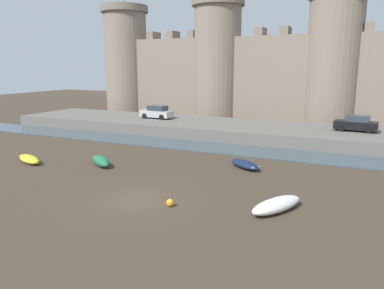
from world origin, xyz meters
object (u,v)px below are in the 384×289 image
mooring_buoy_mid_mud (170,203)px  car_quay_west (157,112)px  rowboat_midflat_right (29,159)px  rowboat_foreground_right (101,161)px  rowboat_foreground_centre (277,205)px  rowboat_midflat_left (245,164)px  car_quay_centre_west (356,124)px

mooring_buoy_mid_mud → car_quay_west: car_quay_west is taller
rowboat_midflat_right → rowboat_foreground_right: bearing=16.1°
rowboat_foreground_centre → mooring_buoy_mid_mud: 5.89m
rowboat_midflat_left → rowboat_foreground_right: size_ratio=1.08×
rowboat_foreground_centre → car_quay_centre_west: 21.65m
mooring_buoy_mid_mud → rowboat_foreground_centre: bearing=18.2°
rowboat_foreground_right → mooring_buoy_mid_mud: bearing=-30.9°
rowboat_midflat_left → mooring_buoy_mid_mud: bearing=-98.8°
rowboat_foreground_right → car_quay_centre_west: size_ratio=0.71×
rowboat_foreground_centre → mooring_buoy_mid_mud: rowboat_foreground_centre is taller
rowboat_foreground_right → mooring_buoy_mid_mud: size_ratio=6.87×
rowboat_midflat_right → rowboat_midflat_left: bearing=19.5°
rowboat_foreground_right → car_quay_centre_west: bearing=44.6°
rowboat_midflat_right → rowboat_foreground_centre: (20.62, -1.89, 0.03)m
rowboat_midflat_left → rowboat_foreground_centre: 8.76m
rowboat_midflat_left → rowboat_midflat_right: rowboat_midflat_right is taller
car_quay_west → rowboat_foreground_centre: bearing=-47.0°
rowboat_midflat_left → rowboat_foreground_right: bearing=-158.6°
rowboat_midflat_left → rowboat_midflat_right: size_ratio=0.96×
rowboat_midflat_right → car_quay_centre_west: 30.87m
rowboat_foreground_centre → car_quay_west: car_quay_west is taller
rowboat_midflat_left → car_quay_centre_west: bearing=61.4°
rowboat_midflat_left → mooring_buoy_mid_mud: rowboat_midflat_left is taller
rowboat_foreground_centre → car_quay_west: (-19.69, 21.10, 1.73)m
mooring_buoy_mid_mud → car_quay_west: size_ratio=0.10×
car_quay_centre_west → car_quay_west: bearing=-179.4°
rowboat_midflat_left → rowboat_midflat_right: bearing=-160.5°
rowboat_midflat_right → mooring_buoy_mid_mud: 15.48m
rowboat_midflat_right → rowboat_foreground_right: size_ratio=1.13×
car_quay_centre_west → rowboat_foreground_centre: bearing=-98.8°
rowboat_midflat_left → mooring_buoy_mid_mud: size_ratio=7.44×
rowboat_midflat_left → mooring_buoy_mid_mud: (-1.48, -9.57, -0.10)m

